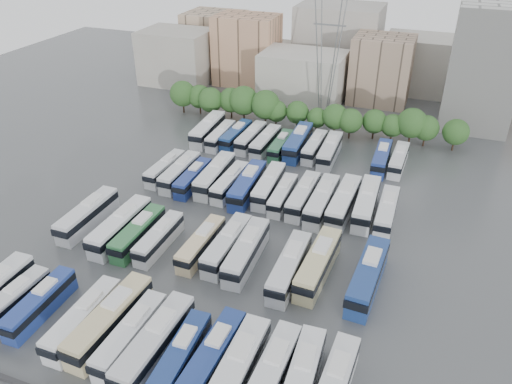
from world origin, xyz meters
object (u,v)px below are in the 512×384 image
at_px(bus_r0_s1, 11,302).
at_px(bus_r1_s7, 227,245).
at_px(bus_r0_s6, 131,335).
at_px(bus_r2_s10, 322,201).
at_px(apartment_tower, 483,68).
at_px(bus_r3_s13, 399,160).
at_px(bus_r2_s2, 180,172).
at_px(bus_r2_s9, 303,196).
at_px(bus_r2_s4, 215,175).
at_px(electricity_pylon, 329,37).
at_px(bus_r0_s11, 271,375).
at_px(bus_r0_s7, 155,343).
at_px(bus_r2_s3, 193,178).
at_px(bus_r2_s13, 387,211).
at_px(bus_r3_s7, 298,142).
at_px(bus_r0_s5, 110,320).
at_px(bus_r1_s13, 368,276).
at_px(bus_r2_s5, 230,182).
at_px(bus_r1_s4, 159,238).
at_px(bus_r2_s8, 283,195).
at_px(bus_r2_s6, 247,185).
at_px(bus_r2_s11, 344,202).
at_px(bus_r2_s12, 366,203).
at_px(bus_r3_s1, 208,129).
at_px(bus_r3_s5, 266,141).
at_px(bus_r0_s2, 40,303).
at_px(bus_r1_s11, 318,264).
at_px(bus_r1_s6, 201,244).
at_px(bus_r3_s3, 236,135).
at_px(bus_r3_s8, 314,147).
at_px(bus_r0_s8, 181,357).
at_px(bus_r0_s4, 84,319).
at_px(bus_r3_s4, 251,137).
at_px(bus_r1_s0, 88,215).
at_px(bus_r3_s9, 330,150).
at_px(bus_r1_s10, 289,267).
at_px(bus_r1_s2, 120,226).
at_px(bus_r2_s1, 165,168).
at_px(bus_r2_s7, 269,185).
at_px(bus_r1_s3, 138,233).
at_px(bus_r1_s8, 246,251).
at_px(bus_r3_s12, 381,158).

xyz_separation_m(bus_r0_s1, bus_r1_s7, (20.05, 19.78, 0.18)).
relative_size(bus_r0_s6, bus_r2_s10, 0.92).
relative_size(apartment_tower, bus_r3_s13, 2.30).
xyz_separation_m(bus_r2_s2, bus_r2_s9, (22.94, -0.21, 0.05)).
xyz_separation_m(bus_r1_s7, bus_r2_s4, (-10.19, 17.94, 0.10)).
height_order(electricity_pylon, bus_r0_s11, electricity_pylon).
xyz_separation_m(bus_r0_s7, bus_r2_s3, (-13.41, 35.59, -0.34)).
distance_m(bus_r2_s13, bus_r3_s7, 27.97).
distance_m(bus_r0_s5, bus_r1_s13, 32.30).
relative_size(bus_r2_s5, bus_r2_s13, 0.96).
relative_size(bus_r1_s4, bus_r2_s8, 1.02).
distance_m(bus_r2_s6, bus_r2_s10, 13.15).
relative_size(bus_r2_s11, bus_r2_s12, 1.00).
bearing_deg(bus_r1_s13, bus_r3_s13, 93.50).
bearing_deg(bus_r2_s12, bus_r3_s1, 152.23).
distance_m(bus_r2_s10, bus_r3_s5, 24.74).
distance_m(bus_r0_s2, bus_r1_s11, 35.31).
relative_size(bus_r1_s6, bus_r3_s3, 0.99).
relative_size(bus_r0_s5, bus_r3_s3, 1.19).
bearing_deg(bus_r0_s5, bus_r2_s8, 76.80).
bearing_deg(bus_r3_s8, bus_r0_s11, -79.13).
relative_size(bus_r2_s6, bus_r3_s8, 1.17).
xyz_separation_m(bus_r0_s8, bus_r0_s11, (9.87, 1.10, 0.16)).
height_order(bus_r0_s4, bus_r3_s4, bus_r0_s4).
xyz_separation_m(bus_r2_s3, bus_r3_s3, (0.07, 19.51, 0.04)).
relative_size(bus_r0_s5, bus_r1_s0, 1.07).
relative_size(bus_r3_s1, bus_r3_s9, 1.08).
bearing_deg(bus_r1_s10, bus_r2_s2, 144.11).
bearing_deg(bus_r3_s5, bus_r1_s6, -83.45).
xyz_separation_m(bus_r1_s2, bus_r1_s7, (16.67, 1.53, -0.12)).
relative_size(bus_r1_s11, bus_r2_s4, 1.02).
height_order(bus_r0_s1, bus_r2_s12, bus_r2_s12).
height_order(bus_r2_s1, bus_r2_s7, bus_r2_s7).
relative_size(bus_r3_s4, bus_r3_s7, 0.86).
bearing_deg(bus_r0_s1, bus_r1_s10, 33.52).
distance_m(bus_r2_s10, bus_r2_s12, 7.09).
bearing_deg(bus_r2_s1, bus_r3_s8, 40.20).
bearing_deg(bus_r2_s5, bus_r0_s4, -93.62).
height_order(bus_r2_s13, bus_r3_s3, bus_r2_s13).
bearing_deg(bus_r2_s7, apartment_tower, 51.65).
relative_size(bus_r1_s11, bus_r3_s7, 0.98).
bearing_deg(bus_r3_s1, bus_r2_s8, -43.18).
bearing_deg(apartment_tower, bus_r0_s11, -103.09).
distance_m(electricity_pylon, bus_r3_s9, 26.86).
distance_m(bus_r1_s7, bus_r3_s9, 35.56).
xyz_separation_m(bus_r1_s3, bus_r1_s8, (16.56, 1.29, 0.15)).
xyz_separation_m(bus_r0_s7, bus_r2_s4, (-10.01, 37.40, -0.04)).
bearing_deg(bus_r1_s7, bus_r1_s3, -171.39).
bearing_deg(bus_r1_s6, bus_r2_s4, 110.42).
xyz_separation_m(bus_r1_s4, bus_r3_s12, (26.33, 37.25, 0.12)).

